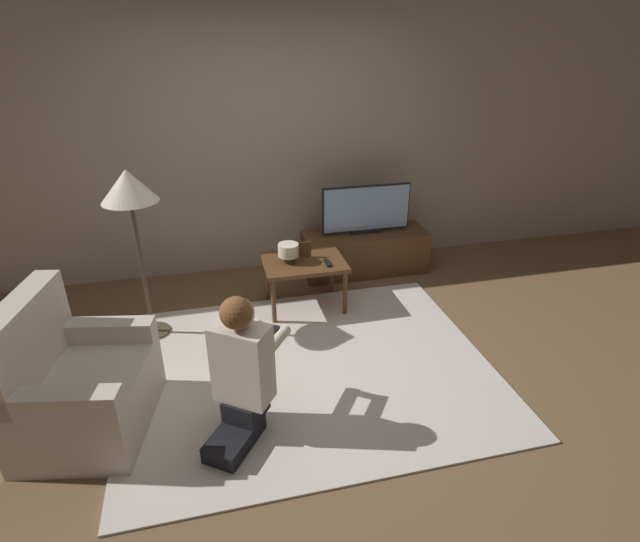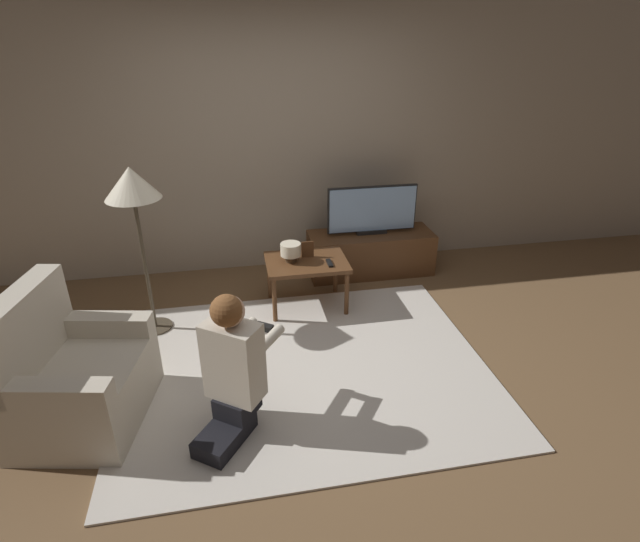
{
  "view_description": "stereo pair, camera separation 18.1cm",
  "coord_description": "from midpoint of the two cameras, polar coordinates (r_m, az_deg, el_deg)",
  "views": [
    {
      "loc": [
        -0.65,
        -2.99,
        2.34
      ],
      "look_at": [
        0.2,
        0.5,
        0.57
      ],
      "focal_mm": 28.0,
      "sensor_mm": 36.0,
      "label": 1
    },
    {
      "loc": [
        -0.47,
        -3.03,
        2.34
      ],
      "look_at": [
        0.2,
        0.5,
        0.57
      ],
      "focal_mm": 28.0,
      "sensor_mm": 36.0,
      "label": 2
    }
  ],
  "objects": [
    {
      "name": "floor_lamp",
      "position": [
        4.01,
        -22.14,
        7.93
      ],
      "size": [
        0.42,
        0.42,
        1.41
      ],
      "color": "#4C4233",
      "rests_on": "ground_plane"
    },
    {
      "name": "rug",
      "position": [
        3.85,
        -2.51,
        -11.07
      ],
      "size": [
        2.7,
        2.21,
        0.02
      ],
      "color": "silver",
      "rests_on": "ground_plane"
    },
    {
      "name": "person_kneeling",
      "position": [
        3.09,
        -10.64,
        -10.92
      ],
      "size": [
        0.64,
        0.76,
        0.96
      ],
      "rotation": [
        0.0,
        0.0,
        2.52
      ],
      "color": "black",
      "rests_on": "rug"
    },
    {
      "name": "ground_plane",
      "position": [
        3.85,
        -2.51,
        -11.16
      ],
      "size": [
        10.0,
        10.0,
        0.0
      ],
      "primitive_type": "plane",
      "color": "brown"
    },
    {
      "name": "picture_frame",
      "position": [
        4.46,
        -2.91,
        2.44
      ],
      "size": [
        0.11,
        0.01,
        0.15
      ],
      "color": "brown",
      "rests_on": "coffee_table"
    },
    {
      "name": "table_lamp",
      "position": [
        4.37,
        -4.83,
        2.25
      ],
      "size": [
        0.18,
        0.18,
        0.17
      ],
      "color": "#4C3823",
      "rests_on": "coffee_table"
    },
    {
      "name": "tv",
      "position": [
        5.05,
        4.28,
        7.07
      ],
      "size": [
        0.91,
        0.08,
        0.5
      ],
      "color": "black",
      "rests_on": "tv_stand"
    },
    {
      "name": "armchair",
      "position": [
        3.57,
        -27.18,
        -11.9
      ],
      "size": [
        0.87,
        0.98,
        0.92
      ],
      "rotation": [
        0.0,
        0.0,
        1.37
      ],
      "color": "beige",
      "rests_on": "ground_plane"
    },
    {
      "name": "tv_stand",
      "position": [
        5.22,
        4.12,
        2.18
      ],
      "size": [
        1.27,
        0.46,
        0.43
      ],
      "color": "brown",
      "rests_on": "ground_plane"
    },
    {
      "name": "wall_back",
      "position": [
        5.08,
        -7.25,
        14.24
      ],
      "size": [
        10.0,
        0.06,
        2.6
      ],
      "color": "tan",
      "rests_on": "ground_plane"
    },
    {
      "name": "coffee_table",
      "position": [
        4.45,
        -2.99,
        0.5
      ],
      "size": [
        0.72,
        0.54,
        0.47
      ],
      "color": "brown",
      "rests_on": "ground_plane"
    },
    {
      "name": "remote",
      "position": [
        4.36,
        -0.32,
        0.93
      ],
      "size": [
        0.04,
        0.15,
        0.02
      ],
      "color": "black",
      "rests_on": "coffee_table"
    }
  ]
}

